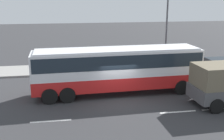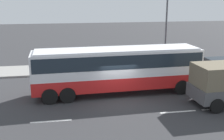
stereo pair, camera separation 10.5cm
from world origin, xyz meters
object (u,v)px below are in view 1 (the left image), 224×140
Objects in this scene: coach_bus at (118,66)px; pedestrian_near_curb at (194,56)px; street_lamp at (168,28)px; car_red_compact at (222,66)px.

coach_bus is 12.24m from pedestrian_near_curb.
pedestrian_near_curb is 4.97m from street_lamp.
coach_bus is 1.78× the size of street_lamp.
coach_bus is at bearing 123.10° from pedestrian_near_curb.
pedestrian_near_curb is at bearing 106.05° from car_red_compact.
coach_bus reaches higher than car_red_compact.
coach_bus is 2.76× the size of car_red_compact.
car_red_compact is 0.64× the size of street_lamp.
street_lamp reaches higher than coach_bus.
car_red_compact is at bearing 17.21° from coach_bus.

